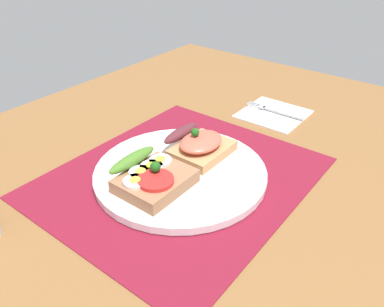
% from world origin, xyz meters
% --- Properties ---
extents(ground_plane, '(1.20, 0.90, 0.03)m').
position_xyz_m(ground_plane, '(0.00, 0.00, -0.02)').
color(ground_plane, brown).
extents(placemat, '(0.41, 0.36, 0.00)m').
position_xyz_m(placemat, '(0.00, 0.00, 0.00)').
color(placemat, maroon).
rests_on(placemat, ground_plane).
extents(plate, '(0.27, 0.27, 0.01)m').
position_xyz_m(plate, '(0.00, 0.00, 0.01)').
color(plate, white).
rests_on(plate, placemat).
extents(sandwich_egg_tomato, '(0.10, 0.10, 0.04)m').
position_xyz_m(sandwich_egg_tomato, '(-0.06, 0.01, 0.03)').
color(sandwich_egg_tomato, '#9E6B4A').
rests_on(sandwich_egg_tomato, plate).
extents(sandwich_salmon, '(0.10, 0.09, 0.05)m').
position_xyz_m(sandwich_salmon, '(0.06, 0.01, 0.03)').
color(sandwich_salmon, tan).
rests_on(sandwich_salmon, plate).
extents(napkin, '(0.13, 0.13, 0.01)m').
position_xyz_m(napkin, '(0.30, -0.01, 0.00)').
color(napkin, white).
rests_on(napkin, ground_plane).
extents(fork, '(0.02, 0.13, 0.00)m').
position_xyz_m(fork, '(0.30, -0.01, 0.01)').
color(fork, '#B7B7BC').
rests_on(fork, napkin).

